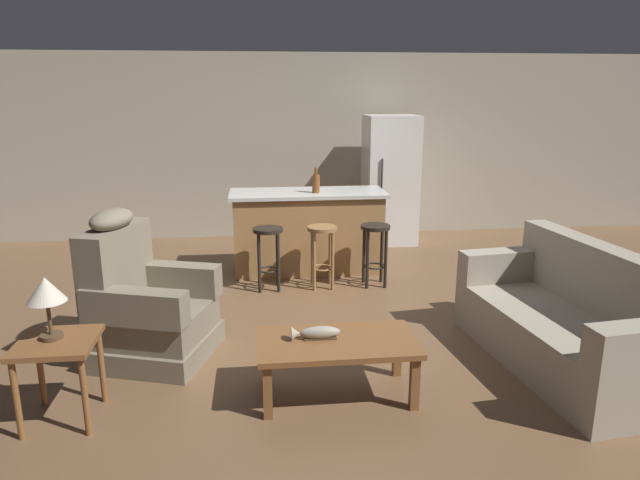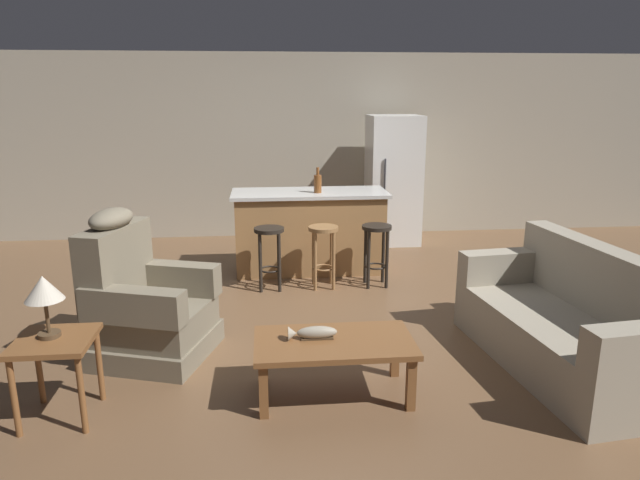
{
  "view_description": "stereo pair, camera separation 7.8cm",
  "coord_description": "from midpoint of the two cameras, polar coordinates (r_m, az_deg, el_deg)",
  "views": [
    {
      "loc": [
        -0.59,
        -5.14,
        2.09
      ],
      "look_at": [
        -0.02,
        -0.1,
        0.75
      ],
      "focal_mm": 32.0,
      "sensor_mm": 36.0,
      "label": 1
    },
    {
      "loc": [
        -0.51,
        -5.15,
        2.09
      ],
      "look_at": [
        -0.02,
        -0.1,
        0.75
      ],
      "focal_mm": 32.0,
      "sensor_mm": 36.0,
      "label": 2
    }
  ],
  "objects": [
    {
      "name": "ground_plane",
      "position": [
        5.58,
        0.5,
        -7.2
      ],
      "size": [
        12.0,
        12.0,
        0.0
      ],
      "color": "brown"
    },
    {
      "name": "back_wall",
      "position": [
        8.33,
        -1.77,
        9.34
      ],
      "size": [
        12.0,
        0.05,
        2.6
      ],
      "color": "#A89E89",
      "rests_on": "ground_plane"
    },
    {
      "name": "coffee_table",
      "position": [
        4.01,
        1.98,
        -10.69
      ],
      "size": [
        1.1,
        0.6,
        0.42
      ],
      "color": "brown",
      "rests_on": "ground_plane"
    },
    {
      "name": "fish_figurine",
      "position": [
        3.99,
        -0.22,
        -9.28
      ],
      "size": [
        0.34,
        0.1,
        0.1
      ],
      "color": "#4C3823",
      "rests_on": "coffee_table"
    },
    {
      "name": "couch",
      "position": [
        4.83,
        24.01,
        -7.79
      ],
      "size": [
        1.05,
        1.98,
        0.94
      ],
      "rotation": [
        0.0,
        0.0,
        3.25
      ],
      "color": "#9E937F",
      "rests_on": "ground_plane"
    },
    {
      "name": "recliner_near_lamp",
      "position": [
        4.79,
        -16.74,
        -6.25
      ],
      "size": [
        1.06,
        1.06,
        1.2
      ],
      "rotation": [
        0.0,
        0.0,
        -0.31
      ],
      "color": "#756B56",
      "rests_on": "ground_plane"
    },
    {
      "name": "end_table",
      "position": [
        4.07,
        -24.42,
        -10.21
      ],
      "size": [
        0.48,
        0.48,
        0.56
      ],
      "color": "brown",
      "rests_on": "ground_plane"
    },
    {
      "name": "table_lamp",
      "position": [
        3.96,
        -25.39,
        -4.65
      ],
      "size": [
        0.24,
        0.24,
        0.41
      ],
      "color": "#4C3823",
      "rests_on": "end_table"
    },
    {
      "name": "kitchen_island",
      "position": [
        6.72,
        -0.7,
        0.9
      ],
      "size": [
        1.8,
        0.7,
        0.95
      ],
      "color": "#9E7042",
      "rests_on": "ground_plane"
    },
    {
      "name": "bar_stool_left",
      "position": [
        6.09,
        -4.72,
        -0.68
      ],
      "size": [
        0.32,
        0.32,
        0.68
      ],
      "color": "black",
      "rests_on": "ground_plane"
    },
    {
      "name": "bar_stool_middle",
      "position": [
        6.12,
        0.7,
        -0.54
      ],
      "size": [
        0.32,
        0.32,
        0.68
      ],
      "color": "olive",
      "rests_on": "ground_plane"
    },
    {
      "name": "bar_stool_right",
      "position": [
        6.21,
        6.01,
        -0.4
      ],
      "size": [
        0.32,
        0.32,
        0.68
      ],
      "color": "black",
      "rests_on": "ground_plane"
    },
    {
      "name": "refrigerator",
      "position": [
        8.0,
        7.6,
        5.96
      ],
      "size": [
        0.7,
        0.69,
        1.76
      ],
      "color": "white",
      "rests_on": "ground_plane"
    },
    {
      "name": "bottle_tall_green",
      "position": [
        6.52,
        0.11,
        5.71
      ],
      "size": [
        0.09,
        0.09,
        0.29
      ],
      "color": "brown",
      "rests_on": "kitchen_island"
    }
  ]
}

